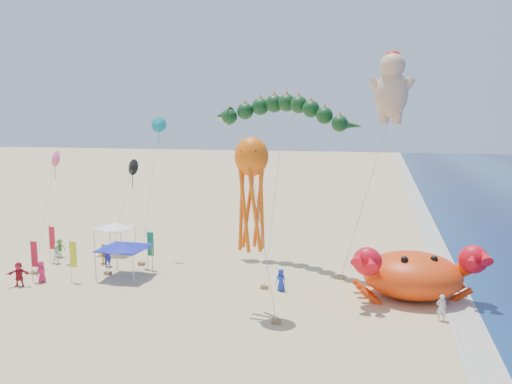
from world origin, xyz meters
TOP-DOWN VIEW (x-y plane):
  - ground at (0.00, 0.00)m, footprint 320.00×320.00m
  - foam_strip at (12.00, 0.00)m, footprint 320.00×320.00m
  - crab_inflatable at (9.11, 0.26)m, footprint 8.74×7.08m
  - dragon_kite at (-1.09, 6.51)m, footprint 12.53×9.72m
  - cherub_kite at (7.42, 7.75)m, footprint 4.69×5.86m
  - octopus_kite at (-0.54, -4.79)m, footprint 3.08×2.40m
  - canopy_blue at (-11.60, -0.34)m, footprint 3.61×3.61m
  - canopy_white at (-15.94, 5.81)m, footprint 3.09×3.09m
  - feather_flags at (-15.45, -0.52)m, footprint 9.36×4.92m
  - beachgoers at (-14.08, -0.44)m, footprint 31.35×8.49m
  - small_kites at (-14.28, 3.31)m, footprint 9.24×6.71m

SIDE VIEW (x-z plane):
  - ground at x=0.00m, z-range 0.00..0.00m
  - foam_strip at x=12.00m, z-range 0.01..0.01m
  - beachgoers at x=-14.08m, z-range -0.08..1.75m
  - crab_inflatable at x=9.11m, z-range -0.23..3.60m
  - feather_flags at x=-15.45m, z-range 0.41..3.61m
  - canopy_white at x=-15.94m, z-range 1.09..3.79m
  - canopy_blue at x=-11.60m, z-range 1.09..3.80m
  - octopus_kite at x=-0.54m, z-range 2.52..13.28m
  - small_kites at x=-14.28m, z-range 2.34..14.41m
  - dragon_kite at x=-1.09m, z-range 5.33..18.73m
  - cherub_kite at x=7.42m, z-range 5.91..22.94m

